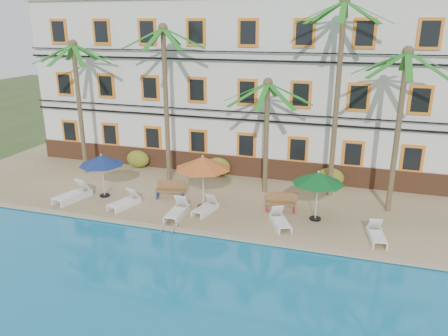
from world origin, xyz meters
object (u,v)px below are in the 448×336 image
(palm_e, at_px, (401,108))
(bench_left, at_px, (170,189))
(lounger_f, at_px, (377,234))
(pool_ladder, at_px, (170,230))
(palm_a, at_px, (78,89))
(lounger_d, at_px, (206,207))
(palm_b, at_px, (165,84))
(umbrella_blue, at_px, (102,160))
(lounger_b, at_px, (125,201))
(palm_d, at_px, (339,76))
(lounger_e, at_px, (280,220))
(palm_c, at_px, (267,118))
(umbrella_red, at_px, (203,163))
(bench_right, at_px, (281,202))
(lounger_c, at_px, (177,211))
(lounger_a, at_px, (73,194))
(umbrella_green, at_px, (318,178))

(palm_e, bearing_deg, bench_left, -171.63)
(lounger_f, relative_size, bench_left, 1.10)
(lounger_f, bearing_deg, pool_ladder, -168.63)
(palm_a, xyz_separation_m, bench_left, (6.61, -2.30, -4.59))
(lounger_d, bearing_deg, palm_b, 134.38)
(umbrella_blue, distance_m, lounger_b, 2.59)
(palm_a, relative_size, bench_left, 4.98)
(palm_b, height_order, palm_d, palm_d)
(palm_a, height_order, lounger_e, palm_a)
(palm_c, relative_size, umbrella_red, 2.25)
(umbrella_blue, relative_size, bench_right, 1.49)
(lounger_e, bearing_deg, lounger_c, -174.85)
(palm_d, distance_m, umbrella_blue, 12.64)
(palm_b, relative_size, lounger_d, 5.04)
(palm_e, distance_m, lounger_a, 16.51)
(palm_d, height_order, lounger_f, palm_d)
(palm_d, bearing_deg, palm_e, -23.34)
(lounger_e, xyz_separation_m, pool_ladder, (-4.54, -1.88, -0.26))
(umbrella_red, height_order, bench_left, umbrella_red)
(umbrella_blue, distance_m, umbrella_red, 5.51)
(palm_a, height_order, palm_b, palm_b)
(palm_c, relative_size, lounger_b, 3.28)
(palm_a, xyz_separation_m, lounger_f, (16.81, -4.05, -4.80))
(palm_d, distance_m, umbrella_green, 5.36)
(palm_d, height_order, bench_right, palm_d)
(bench_left, bearing_deg, lounger_a, -159.71)
(lounger_b, bearing_deg, palm_c, 32.66)
(umbrella_green, bearing_deg, bench_left, 176.43)
(palm_c, relative_size, pool_ladder, 8.21)
(palm_c, distance_m, lounger_c, 6.61)
(lounger_f, bearing_deg, palm_c, 144.52)
(palm_c, height_order, umbrella_green, palm_c)
(bench_left, bearing_deg, bench_right, 0.12)
(lounger_c, bearing_deg, lounger_f, 1.92)
(palm_d, xyz_separation_m, pool_ladder, (-6.39, -6.33, -6.25))
(umbrella_red, xyz_separation_m, lounger_f, (8.10, -1.04, -2.06))
(lounger_a, distance_m, pool_ladder, 6.46)
(palm_c, xyz_separation_m, palm_e, (6.26, -0.69, 0.97))
(palm_c, distance_m, bench_right, 4.42)
(bench_left, relative_size, pool_ladder, 2.11)
(lounger_e, distance_m, pool_ladder, 4.92)
(lounger_d, bearing_deg, lounger_f, -4.31)
(lounger_d, xyz_separation_m, pool_ladder, (-0.85, -2.33, -0.25))
(umbrella_red, xyz_separation_m, bench_left, (-2.09, 0.71, -1.85))
(umbrella_red, xyz_separation_m, lounger_c, (-0.82, -1.34, -2.03))
(umbrella_green, xyz_separation_m, lounger_d, (-5.15, -0.69, -1.79))
(lounger_e, bearing_deg, lounger_f, -1.86)
(palm_b, bearing_deg, lounger_d, -45.62)
(bench_right, distance_m, pool_ladder, 5.55)
(palm_e, relative_size, pool_ladder, 10.43)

